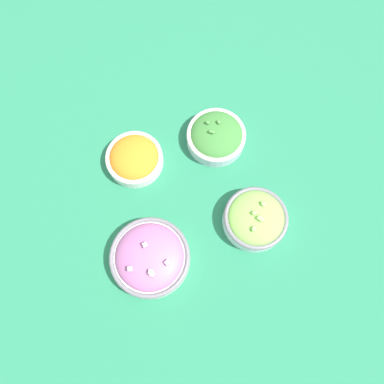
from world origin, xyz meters
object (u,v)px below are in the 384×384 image
object	(u,v)px
bowl_carrots	(134,158)
bowl_lettuce	(255,219)
bowl_broccoli	(216,136)
bowl_red_onion	(150,257)

from	to	relation	value
bowl_carrots	bowl_lettuce	bearing A→B (deg)	-49.90
bowl_lettuce	bowl_broccoli	world-z (taller)	bowl_lettuce
bowl_lettuce	bowl_carrots	distance (m)	0.36
bowl_lettuce	bowl_carrots	bearing A→B (deg)	130.10
bowl_red_onion	bowl_lettuce	bearing A→B (deg)	-1.88
bowl_carrots	bowl_red_onion	size ratio (longest dim) A/B	0.77
bowl_carrots	bowl_broccoli	bearing A→B (deg)	-5.63
bowl_broccoli	bowl_red_onion	world-z (taller)	bowl_red_onion
bowl_broccoli	bowl_red_onion	size ratio (longest dim) A/B	0.81
bowl_broccoli	bowl_carrots	distance (m)	0.23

